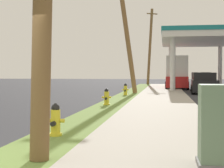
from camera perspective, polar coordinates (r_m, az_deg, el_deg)
The scene contains 8 objects.
fire_hydrant_nearest at distance 8.09m, azimuth -9.29°, elevation -6.13°, with size 0.42×0.38×0.74m.
fire_hydrant_second at distance 15.50m, azimuth -0.90°, elevation -2.27°, with size 0.42×0.38×0.74m.
fire_hydrant_third at distance 22.34m, azimuth 2.23°, elevation -1.00°, with size 0.42×0.37×0.74m.
utility_pole_midground at distance 24.57m, azimuth 2.40°, elevation 8.59°, with size 2.06×0.38×8.48m.
utility_pole_background at distance 43.40m, azimuth 6.27°, elevation 6.25°, with size 1.35×0.82×9.35m.
utility_cabinet at distance 5.61m, azimuth 16.48°, elevation -7.01°, with size 0.51×0.61×1.27m.
car_black_by_near_pump at distance 27.08m, azimuth 14.92°, elevation 0.03°, with size 2.17×4.60×1.57m.
truck_red_at_forecourt at distance 34.26m, azimuth 10.63°, elevation 1.72°, with size 2.29×6.45×3.11m.
Camera 1 is at (3.13, -4.61, 1.57)m, focal length 55.57 mm.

